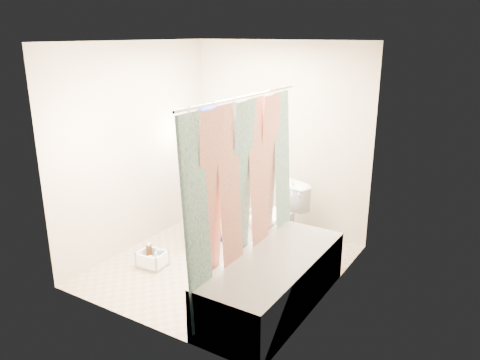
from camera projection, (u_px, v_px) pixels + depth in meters
The scene contains 14 objects.
floor at pixel (224, 265), 5.22m from camera, with size 2.60×2.60×0.00m, color tan.
ceiling at pixel (221, 41), 4.50m from camera, with size 2.40×2.60×0.02m, color silver.
wall_back at pixel (279, 138), 5.91m from camera, with size 2.40×0.02×2.40m, color #C1AC94.
wall_front at pixel (133, 197), 3.80m from camera, with size 2.40×0.02×2.40m, color #C1AC94.
wall_left at pixel (137, 147), 5.46m from camera, with size 0.02×2.60×2.40m, color #C1AC94.
wall_right at pixel (332, 180), 4.26m from camera, with size 0.02×2.60×2.40m, color #C1AC94.
bathtub at pixel (274, 280), 4.37m from camera, with size 0.70×1.75×0.50m.
curtain_rod at pixel (244, 97), 4.03m from camera, with size 0.02×0.02×1.90m, color silver.
shower_curtain at pixel (244, 198), 4.31m from camera, with size 0.06×1.75×1.80m, color silver.
toilet at pixel (276, 217), 5.56m from camera, with size 0.43×0.75×0.76m, color white.
tank_lid at pixel (268, 214), 5.47m from camera, with size 0.47×0.20×0.04m, color white.
tank_internals at pixel (287, 183), 5.60m from camera, with size 0.18×0.10×0.25m.
plumber at pixel (207, 177), 5.45m from camera, with size 0.63×0.41×1.73m, color #0E3893.
cleaning_caddy at pixel (153, 260), 5.16m from camera, with size 0.31×0.26×0.22m.
Camera 1 is at (2.62, -3.89, 2.48)m, focal length 35.00 mm.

